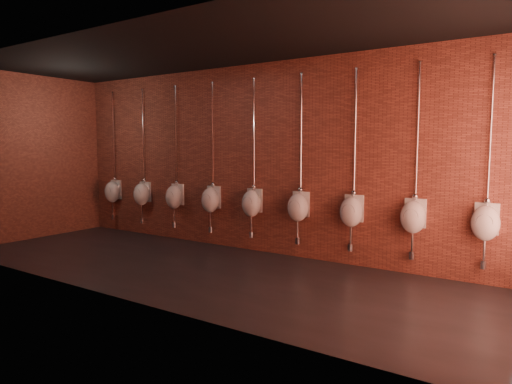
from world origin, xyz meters
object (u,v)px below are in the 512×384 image
urinal_1 (142,193)px  urinal_3 (211,199)px  urinal_7 (413,216)px  urinal_5 (298,206)px  urinal_6 (352,211)px  urinal_8 (486,221)px  urinal_0 (113,191)px  urinal_4 (252,202)px  urinal_2 (174,196)px

urinal_1 → urinal_3: (1.80, 0.00, 0.00)m
urinal_3 → urinal_7: bearing=0.0°
urinal_5 → urinal_6: 0.90m
urinal_5 → urinal_8: (2.71, 0.00, 0.00)m
urinal_0 → urinal_7: 6.31m
urinal_3 → urinal_4: same height
urinal_2 → urinal_7: 4.51m
urinal_5 → urinal_8: bearing=0.0°
urinal_2 → urinal_3: (0.90, 0.00, 0.00)m
urinal_0 → urinal_1: (0.90, 0.00, 0.00)m
urinal_0 → urinal_2: 1.80m
urinal_6 → urinal_8: 1.80m
urinal_5 → urinal_2: bearing=180.0°
urinal_4 → urinal_7: size_ratio=1.00×
urinal_4 → urinal_6: (1.80, 0.00, 0.00)m
urinal_6 → urinal_4: bearing=180.0°
urinal_2 → urinal_5: bearing=0.0°
urinal_1 → urinal_3: bearing=0.0°
urinal_4 → urinal_8: bearing=0.0°
urinal_3 → urinal_6: (2.71, 0.00, 0.00)m
urinal_0 → urinal_8: same height
urinal_4 → urinal_7: 2.71m
urinal_1 → urinal_6: size_ratio=1.00×
urinal_5 → urinal_6: bearing=0.0°
urinal_1 → urinal_7: 5.41m
urinal_6 → urinal_3: bearing=180.0°
urinal_1 → urinal_7: bearing=0.0°
urinal_2 → urinal_6: 3.61m
urinal_2 → urinal_6: (3.61, 0.00, 0.00)m
urinal_3 → urinal_7: (3.61, 0.00, 0.00)m
urinal_1 → urinal_6: 4.51m
urinal_4 → urinal_5: size_ratio=1.00×
urinal_0 → urinal_1: bearing=0.0°
urinal_1 → urinal_4: (2.71, 0.00, 0.00)m
urinal_0 → urinal_2: same height
urinal_3 → urinal_5: same height
urinal_3 → urinal_6: 2.71m
urinal_8 → urinal_4: bearing=180.0°
urinal_1 → urinal_4: 2.71m
urinal_2 → urinal_4: (1.80, 0.00, 0.00)m
urinal_2 → urinal_8: (5.41, 0.00, 0.00)m
urinal_8 → urinal_6: bearing=180.0°
urinal_1 → urinal_7: size_ratio=1.00×
urinal_2 → urinal_7: bearing=0.0°
urinal_0 → urinal_4: same height
urinal_3 → urinal_0: bearing=180.0°
urinal_0 → urinal_8: bearing=0.0°
urinal_4 → urinal_8: (3.61, 0.00, 0.00)m
urinal_8 → urinal_7: bearing=180.0°
urinal_4 → urinal_5: same height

